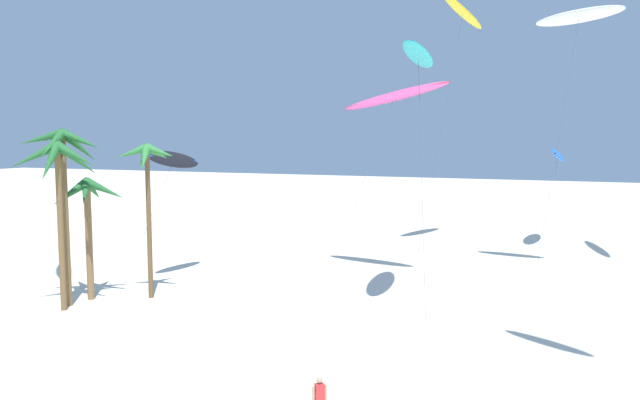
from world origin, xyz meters
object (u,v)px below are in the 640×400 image
object	(u,v)px
palm_tree_2	(59,172)
palm_tree_3	(148,169)
flying_kite_4	(463,12)
flying_kite_6	(579,16)
flying_kite_3	(558,155)
palm_tree_0	(87,200)
flying_kite_9	(174,159)
person_near_left	(320,399)
flying_kite_10	(418,55)
flying_kite_8	(394,96)
palm_tree_1	(63,158)

from	to	relation	value
palm_tree_2	palm_tree_3	size ratio (longest dim) A/B	1.02
flying_kite_4	flying_kite_6	xyz separation A→B (m)	(8.86, -8.10, -2.37)
palm_tree_3	flying_kite_3	world-z (taller)	palm_tree_3
palm_tree_0	flying_kite_4	size ratio (longest dim) A/B	0.34
flying_kite_9	person_near_left	size ratio (longest dim) A/B	5.26
palm_tree_0	flying_kite_10	bearing A→B (deg)	14.95
flying_kite_3	flying_kite_8	size ratio (longest dim) A/B	1.00
palm_tree_2	flying_kite_9	distance (m)	8.79
palm_tree_1	flying_kite_6	bearing A→B (deg)	34.99
palm_tree_1	flying_kite_3	world-z (taller)	palm_tree_1
flying_kite_4	flying_kite_10	world-z (taller)	flying_kite_4
flying_kite_6	flying_kite_10	size ratio (longest dim) A/B	1.26
palm_tree_0	palm_tree_2	world-z (taller)	palm_tree_2
flying_kite_8	flying_kite_9	size ratio (longest dim) A/B	1.50
palm_tree_0	flying_kite_6	bearing A→B (deg)	32.79
flying_kite_6	palm_tree_2	bearing A→B (deg)	-143.29
palm_tree_2	flying_kite_10	distance (m)	20.33
palm_tree_3	person_near_left	xyz separation A→B (m)	(15.53, -11.51, -6.76)
palm_tree_1	flying_kite_8	bearing A→B (deg)	42.16
palm_tree_2	palm_tree_3	bearing A→B (deg)	56.15
flying_kite_8	flying_kite_3	bearing A→B (deg)	59.94
flying_kite_4	flying_kite_3	bearing A→B (deg)	30.17
palm_tree_3	flying_kite_9	distance (m)	4.88
flying_kite_10	palm_tree_2	bearing A→B (deg)	-157.89
person_near_left	flying_kite_9	bearing A→B (deg)	136.51
palm_tree_1	person_near_left	size ratio (longest dim) A/B	5.88
flying_kite_4	flying_kite_8	size ratio (longest dim) A/B	1.56
flying_kite_3	person_near_left	distance (m)	40.43
flying_kite_4	flying_kite_8	bearing A→B (deg)	-100.17
flying_kite_9	palm_tree_3	bearing A→B (deg)	-72.26
palm_tree_1	palm_tree_2	bearing A→B (deg)	-60.36
palm_tree_0	flying_kite_9	bearing A→B (deg)	75.88
palm_tree_1	flying_kite_10	size ratio (longest dim) A/B	0.69
palm_tree_3	flying_kite_10	bearing A→B (deg)	11.98
palm_tree_3	flying_kite_3	distance (m)	35.41
palm_tree_3	person_near_left	distance (m)	20.47
palm_tree_2	flying_kite_6	size ratio (longest dim) A/B	0.51
flying_kite_10	flying_kite_3	bearing A→B (deg)	74.66
palm_tree_2	flying_kite_8	xyz separation A→B (m)	(14.68, 14.57, 4.58)
palm_tree_2	flying_kite_6	world-z (taller)	flying_kite_6
flying_kite_10	palm_tree_1	bearing A→B (deg)	-160.72
flying_kite_4	flying_kite_6	size ratio (longest dim) A/B	1.16
palm_tree_0	palm_tree_3	bearing A→B (deg)	28.37
palm_tree_2	person_near_left	xyz separation A→B (m)	(18.25, -7.45, -6.73)
flying_kite_3	flying_kite_10	distance (m)	26.13
flying_kite_4	flying_kite_10	bearing A→B (deg)	-87.25
flying_kite_3	flying_kite_6	distance (m)	15.77
palm_tree_0	palm_tree_2	bearing A→B (deg)	-81.97
palm_tree_0	palm_tree_2	size ratio (longest dim) A/B	0.77
palm_tree_1	palm_tree_2	world-z (taller)	palm_tree_1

